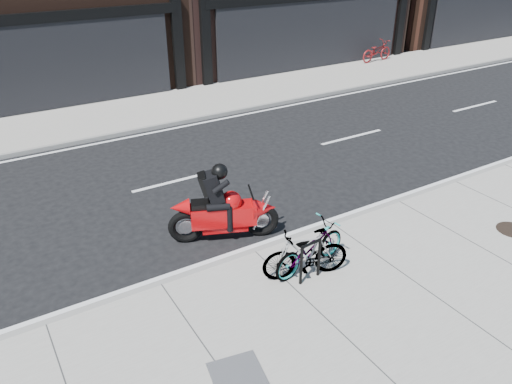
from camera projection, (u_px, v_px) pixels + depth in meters
ground at (211, 214)px, 11.54m from camera, size 120.00×120.00×0.00m
sidewalk_near at (356, 350)px, 7.73m from camera, size 60.00×6.00×0.13m
sidewalk_far at (111, 116)px, 17.36m from camera, size 60.00×3.50×0.13m
bike_rack at (310, 258)px, 8.96m from camera, size 0.48×0.10×0.81m
bicycle_front at (310, 247)px, 9.30m from camera, size 1.80×0.87×0.91m
bicycle_rear at (306, 254)px, 9.05m from camera, size 1.69×0.92×0.98m
motorcycle at (228, 209)px, 10.33m from camera, size 2.23×1.22×1.75m
bicycle_far at (377, 51)px, 24.09m from camera, size 1.91×0.80×0.98m
utility_grate at (238, 375)px, 7.20m from camera, size 0.87×0.87×0.02m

